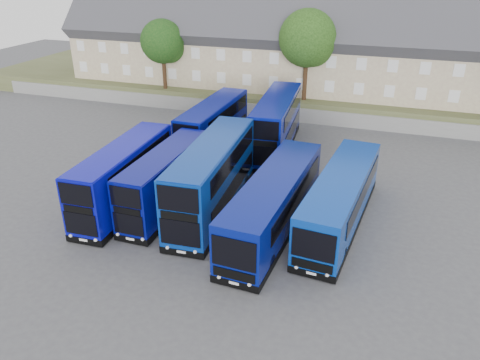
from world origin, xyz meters
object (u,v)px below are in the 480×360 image
at_px(dd_front_left, 124,178).
at_px(tree_mid, 309,40).
at_px(tree_west, 164,43).
at_px(dd_front_mid, 166,181).
at_px(coach_east_a, 274,204).

distance_m(dd_front_left, tree_mid, 25.27).
height_order(dd_front_left, tree_west, tree_west).
height_order(dd_front_mid, coach_east_a, dd_front_mid).
relative_size(coach_east_a, tree_mid, 1.44).
distance_m(dd_front_mid, coach_east_a, 7.66).
distance_m(coach_east_a, tree_mid, 24.08).
distance_m(tree_west, tree_mid, 16.04).
bearing_deg(coach_east_a, tree_mid, 99.83).
distance_m(coach_east_a, tree_west, 29.79).
relative_size(dd_front_left, tree_mid, 1.18).
height_order(coach_east_a, tree_mid, tree_mid).
bearing_deg(tree_west, dd_front_mid, -63.46).
bearing_deg(dd_front_left, tree_west, 107.46).
bearing_deg(dd_front_mid, tree_west, 116.77).
bearing_deg(dd_front_left, coach_east_a, -1.21).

